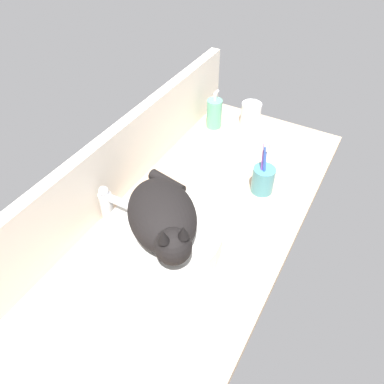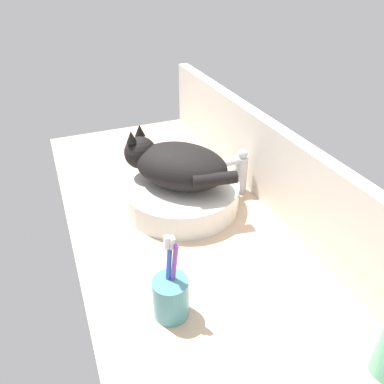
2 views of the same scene
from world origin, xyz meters
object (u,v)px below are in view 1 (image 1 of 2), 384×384
(soap_dispenser, at_px, (214,113))
(cat, at_px, (163,217))
(sink_basin, at_px, (164,237))
(water_glass, at_px, (251,115))
(faucet, at_px, (110,205))
(toothbrush_cup, at_px, (263,179))

(soap_dispenser, bearing_deg, cat, -165.28)
(sink_basin, relative_size, water_glass, 3.59)
(sink_basin, distance_m, soap_dispenser, 0.60)
(faucet, bearing_deg, sink_basin, -88.86)
(toothbrush_cup, bearing_deg, water_glass, 28.37)
(sink_basin, relative_size, faucet, 2.29)
(soap_dispenser, distance_m, toothbrush_cup, 0.39)
(sink_basin, xyz_separation_m, toothbrush_cup, (0.34, -0.15, 0.01))
(cat, xyz_separation_m, water_glass, (0.68, 0.04, -0.09))
(soap_dispenser, relative_size, water_glass, 1.66)
(sink_basin, height_order, water_glass, water_glass)
(sink_basin, height_order, toothbrush_cup, toothbrush_cup)
(cat, relative_size, faucet, 2.19)
(cat, relative_size, water_glass, 3.42)
(cat, height_order, water_glass, cat)
(faucet, height_order, soap_dispenser, soap_dispenser)
(faucet, xyz_separation_m, water_glass, (0.67, -0.14, -0.03))
(sink_basin, height_order, faucet, faucet)
(cat, bearing_deg, faucet, 88.24)
(faucet, height_order, water_glass, faucet)
(water_glass, bearing_deg, sink_basin, -177.30)
(cat, bearing_deg, sink_basin, 48.69)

